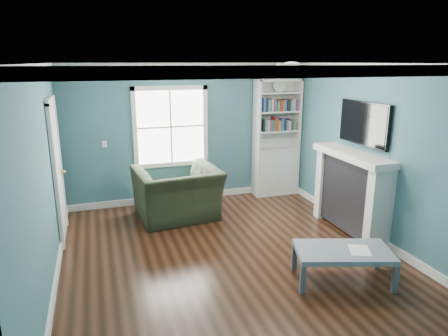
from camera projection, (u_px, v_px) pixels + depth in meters
name	position (u px, v px, depth m)	size (l,w,h in m)	color
floor	(229.00, 255.00, 5.57)	(5.00, 5.00, 0.00)	black
room_walls	(229.00, 145.00, 5.17)	(5.00, 5.00, 5.00)	#39666B
trim	(229.00, 170.00, 5.25)	(4.50, 5.00, 2.60)	white
window	(171.00, 127.00, 7.39)	(1.40, 0.06, 1.50)	white
bookshelf	(276.00, 149.00, 7.98)	(0.90, 0.35, 2.31)	silver
fireplace	(351.00, 193.00, 6.22)	(0.44, 1.58, 1.30)	black
tv	(364.00, 123.00, 5.97)	(0.06, 1.10, 0.65)	black
door	(57.00, 169.00, 5.92)	(0.12, 0.98, 2.17)	silver
ceiling_fixture	(291.00, 67.00, 5.28)	(0.38, 0.38, 0.15)	white
light_switch	(105.00, 144.00, 7.10)	(0.08, 0.01, 0.12)	white
recliner	(177.00, 185.00, 6.77)	(1.36, 0.88, 1.19)	black
coffee_table	(343.00, 254.00, 4.86)	(1.27, 0.94, 0.41)	#454A53
paper_sheet	(360.00, 250.00, 4.82)	(0.24, 0.30, 0.00)	white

